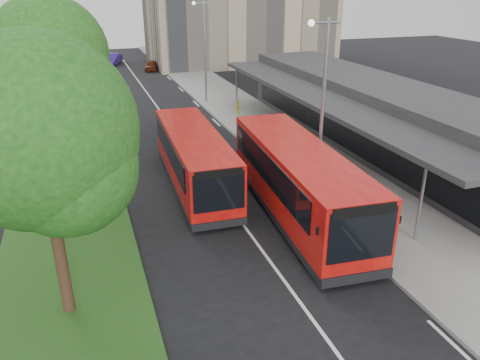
% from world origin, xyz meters
% --- Properties ---
extents(ground, '(120.00, 120.00, 0.00)m').
position_xyz_m(ground, '(0.00, 0.00, 0.00)').
color(ground, black).
rests_on(ground, ground).
extents(pavement, '(5.00, 80.00, 0.15)m').
position_xyz_m(pavement, '(6.00, 20.00, 0.07)').
color(pavement, slate).
rests_on(pavement, ground).
extents(grass_verge, '(5.00, 80.00, 0.10)m').
position_xyz_m(grass_verge, '(-7.00, 20.00, 0.05)').
color(grass_verge, '#1F4D18').
rests_on(grass_verge, ground).
extents(lane_centre_line, '(0.12, 70.00, 0.01)m').
position_xyz_m(lane_centre_line, '(0.00, 15.00, 0.01)').
color(lane_centre_line, silver).
rests_on(lane_centre_line, ground).
extents(kerb_dashes, '(0.12, 56.00, 0.01)m').
position_xyz_m(kerb_dashes, '(3.30, 19.00, 0.01)').
color(kerb_dashes, silver).
rests_on(kerb_dashes, ground).
extents(station_building, '(7.70, 26.00, 4.00)m').
position_xyz_m(station_building, '(10.86, 8.00, 2.04)').
color(station_building, '#28282B').
rests_on(station_building, ground).
extents(tree_near, '(5.30, 5.30, 8.51)m').
position_xyz_m(tree_near, '(-7.01, -2.95, 5.50)').
color(tree_near, '#312013').
rests_on(tree_near, ground).
extents(tree_mid, '(5.64, 5.64, 9.07)m').
position_xyz_m(tree_mid, '(-7.01, 9.05, 5.86)').
color(tree_mid, '#312013').
rests_on(tree_mid, ground).
extents(tree_far, '(5.14, 5.14, 8.26)m').
position_xyz_m(tree_far, '(-7.01, 21.05, 5.33)').
color(tree_far, '#312013').
rests_on(tree_far, ground).
extents(lamp_post_near, '(1.44, 0.28, 8.00)m').
position_xyz_m(lamp_post_near, '(4.12, 2.00, 4.72)').
color(lamp_post_near, gray).
rests_on(lamp_post_near, pavement).
extents(lamp_post_far, '(1.44, 0.28, 8.00)m').
position_xyz_m(lamp_post_far, '(4.12, 22.00, 4.72)').
color(lamp_post_far, gray).
rests_on(lamp_post_far, pavement).
extents(bus_main, '(3.57, 11.21, 3.13)m').
position_xyz_m(bus_main, '(2.49, 0.61, 1.60)').
color(bus_main, red).
rests_on(bus_main, ground).
extents(bus_second, '(2.92, 10.00, 2.80)m').
position_xyz_m(bus_second, '(-0.94, 5.18, 1.44)').
color(bus_second, red).
rests_on(bus_second, ground).
extents(litter_bin, '(0.49, 0.49, 0.78)m').
position_xyz_m(litter_bin, '(5.31, 10.69, 0.54)').
color(litter_bin, '#3B2018').
rests_on(litter_bin, pavement).
extents(bollard, '(0.18, 0.18, 1.01)m').
position_xyz_m(bollard, '(5.41, 17.26, 0.65)').
color(bollard, '#FDF80D').
rests_on(bollard, pavement).
extents(car_near, '(2.01, 3.49, 1.12)m').
position_xyz_m(car_near, '(2.32, 39.37, 0.56)').
color(car_near, '#521C0B').
rests_on(car_near, ground).
extents(car_far, '(2.63, 4.18, 1.30)m').
position_xyz_m(car_far, '(-1.42, 45.29, 0.65)').
color(car_far, navy).
rests_on(car_far, ground).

